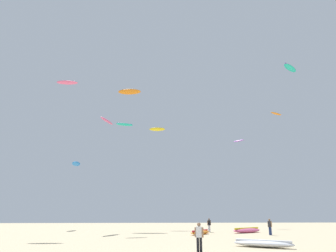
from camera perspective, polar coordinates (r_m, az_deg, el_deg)
name	(u,v)px	position (r m, az deg, el deg)	size (l,w,h in m)	color
person_foreground	(199,235)	(19.61, 5.60, -18.82)	(0.50, 0.37, 1.63)	black
person_midground	(270,225)	(35.56, 17.78, -16.61)	(0.36, 0.48, 1.61)	navy
person_left	(209,224)	(39.46, 7.38, -17.03)	(0.46, 0.35, 1.56)	silver
kite_grounded_near	(200,232)	(35.26, 5.78, -18.42)	(3.07, 3.78, 0.48)	orange
kite_grounded_mid	(263,244)	(23.02, 16.66, -19.55)	(3.89, 3.26, 0.48)	white
kite_grounded_far	(247,230)	(39.09, 13.95, -17.68)	(4.57, 3.99, 0.61)	#E5598C
kite_aloft_1	(67,83)	(43.05, -17.61, 7.44)	(2.67, 0.81, 0.48)	#E5598C
kite_aloft_2	(239,141)	(58.49, 12.53, -2.60)	(1.91, 2.22, 0.45)	purple
kite_aloft_3	(157,129)	(54.59, -1.96, -0.58)	(2.72, 0.91, 0.66)	yellow
kite_aloft_4	(76,164)	(50.70, -16.12, -6.52)	(1.13, 3.33, 0.72)	blue
kite_aloft_5	(129,92)	(57.69, -6.92, 6.12)	(4.15, 1.56, 1.03)	orange
kite_aloft_6	(125,124)	(41.65, -7.80, 0.28)	(2.27, 1.24, 0.35)	#19B29E
kite_aloft_7	(276,114)	(55.60, 18.81, 2.10)	(2.70, 2.17, 0.41)	orange
kite_aloft_8	(107,121)	(46.80, -10.93, 0.94)	(2.16, 3.90, 0.86)	#E5598C
kite_aloft_9	(290,68)	(45.39, 21.03, 9.68)	(2.97, 2.95, 0.40)	#19B29E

